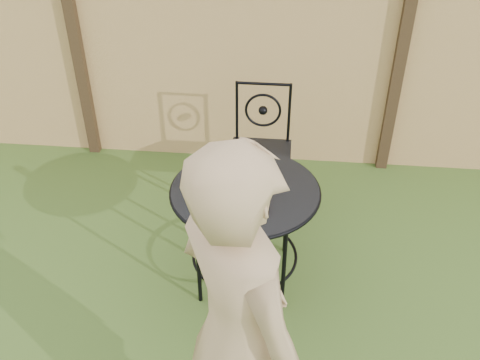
{
  "coord_description": "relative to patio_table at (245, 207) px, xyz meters",
  "views": [
    {
      "loc": [
        0.45,
        -1.9,
        2.64
      ],
      "look_at": [
        0.19,
        0.75,
        0.75
      ],
      "focal_mm": 40.0,
      "sensor_mm": 36.0,
      "label": 1
    }
  ],
  "objects": [
    {
      "name": "salad",
      "position": [
        0.02,
        -0.11,
        0.2
      ],
      "size": [
        0.21,
        0.21,
        0.08
      ],
      "primitive_type": "ellipsoid",
      "color": "#235614",
      "rests_on": "salad_plate"
    },
    {
      "name": "salad_plate",
      "position": [
        0.02,
        -0.11,
        0.15
      ],
      "size": [
        0.27,
        0.27,
        0.02
      ],
      "primitive_type": "cube",
      "color": "#500C0B",
      "rests_on": "patio_table"
    },
    {
      "name": "drinking_glass",
      "position": [
        -0.31,
        -0.05,
        0.21
      ],
      "size": [
        0.08,
        0.08,
        0.14
      ],
      "primitive_type": "cylinder",
      "color": "#0B5C87",
      "rests_on": "patio_table"
    },
    {
      "name": "diner",
      "position": [
        0.09,
        -1.23,
        0.32
      ],
      "size": [
        0.77,
        0.78,
        1.82
      ],
      "primitive_type": "imported",
      "rotation": [
        0.0,
        0.0,
        2.34
      ],
      "color": "tan",
      "rests_on": "ground"
    },
    {
      "name": "fence",
      "position": [
        -0.22,
        1.49,
        0.36
      ],
      "size": [
        8.0,
        0.12,
        1.9
      ],
      "color": "#DFAE6E",
      "rests_on": "ground"
    },
    {
      "name": "ground",
      "position": [
        -0.22,
        -0.7,
        -0.59
      ],
      "size": [
        60.0,
        60.0,
        0.0
      ],
      "primitive_type": "plane",
      "color": "#2A4A17",
      "rests_on": "ground"
    },
    {
      "name": "patio_table",
      "position": [
        0.0,
        0.0,
        0.0
      ],
      "size": [
        0.92,
        0.92,
        0.72
      ],
      "color": "black",
      "rests_on": "ground"
    },
    {
      "name": "patio_chair",
      "position": [
        0.04,
        0.87,
        -0.08
      ],
      "size": [
        0.46,
        0.46,
        0.95
      ],
      "color": "black",
      "rests_on": "ground"
    },
    {
      "name": "fork",
      "position": [
        0.03,
        -0.11,
        0.33
      ],
      "size": [
        0.01,
        0.01,
        0.18
      ],
      "primitive_type": "cylinder",
      "color": "silver",
      "rests_on": "salad"
    }
  ]
}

